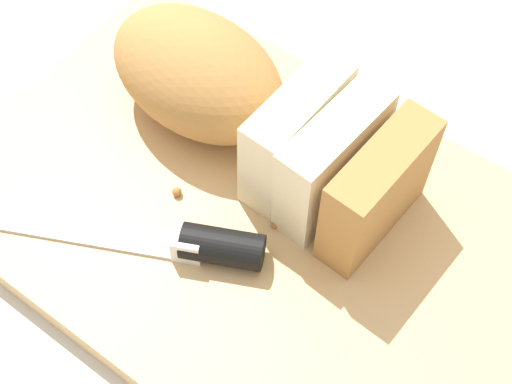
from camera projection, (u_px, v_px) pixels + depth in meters
The scene contains 7 objects.
ground_plane at pixel (256, 233), 0.54m from camera, with size 3.00×3.00×0.00m, color beige.
cutting_board at pixel (256, 224), 0.53m from camera, with size 0.43×0.28×0.03m, color tan.
bread_loaf at pixel (246, 105), 0.52m from camera, with size 0.25×0.11×0.08m.
bread_knife at pixel (181, 244), 0.49m from camera, with size 0.26×0.13×0.02m.
crumb_near_knife at pixel (279, 220), 0.51m from camera, with size 0.01×0.01×0.01m, color #996633.
crumb_near_loaf at pixel (177, 192), 0.52m from camera, with size 0.01×0.01×0.01m, color #996633.
crumb_stray_left at pixel (293, 188), 0.53m from camera, with size 0.01×0.01×0.01m, color #996633.
Camera 1 is at (0.15, -0.22, 0.47)m, focal length 51.95 mm.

